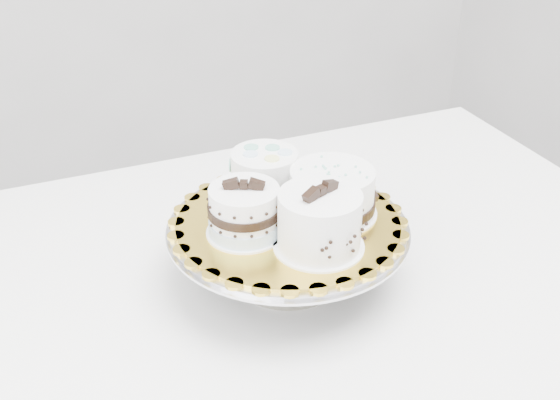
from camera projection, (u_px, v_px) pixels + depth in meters
name	position (u px, v px, depth m)	size (l,w,h in m)	color
table	(261.00, 321.00, 1.04)	(1.35, 0.94, 0.75)	white
cake_stand	(288.00, 241.00, 0.99)	(0.34, 0.34, 0.09)	gray
cake_board	(288.00, 222.00, 0.98)	(0.31, 0.31, 0.00)	yellow
cake_swirl	(319.00, 223.00, 0.90)	(0.14, 0.14, 0.10)	white
cake_banded	(245.00, 213.00, 0.93)	(0.13, 0.13, 0.09)	white
cake_dots	(265.00, 175.00, 1.02)	(0.12, 0.12, 0.07)	white
cake_ribbon	(333.00, 194.00, 0.98)	(0.14, 0.13, 0.07)	white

